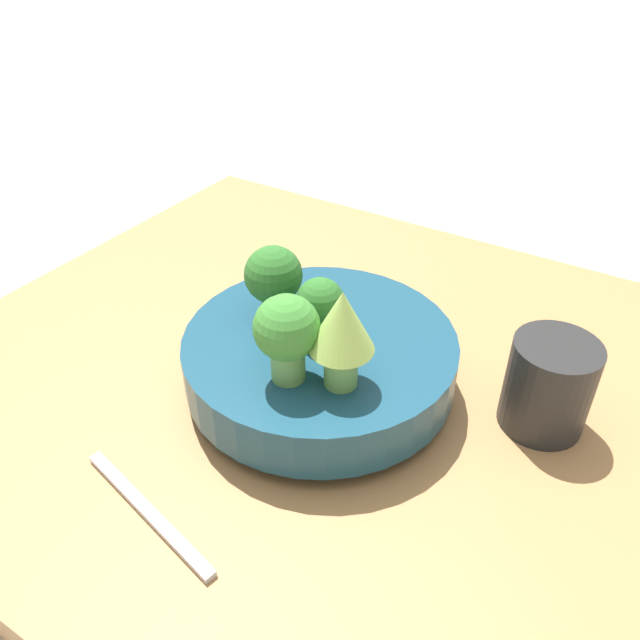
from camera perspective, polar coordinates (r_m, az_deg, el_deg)
ground_plane at (r=0.67m, az=0.62°, el=-7.29°), size 6.00×6.00×0.00m
table at (r=0.66m, az=0.63°, el=-5.88°), size 0.80×0.69×0.04m
bowl at (r=0.60m, az=0.00°, el=-3.55°), size 0.26×0.26×0.06m
broccoli_floret_center at (r=0.56m, az=-0.00°, el=1.26°), size 0.04×0.04×0.06m
romanesco_piece_near at (r=0.50m, az=2.02°, el=-0.78°), size 0.05×0.05×0.09m
broccoli_floret_left at (r=0.59m, az=-4.28°, el=3.93°), size 0.06×0.06×0.07m
broccoli_floret_front at (r=0.51m, az=-3.05°, el=-1.16°), size 0.06×0.06×0.08m
cup at (r=0.59m, az=20.16°, el=-5.63°), size 0.08×0.08×0.09m
fork at (r=0.53m, az=-15.47°, el=-16.53°), size 0.16×0.05×0.01m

